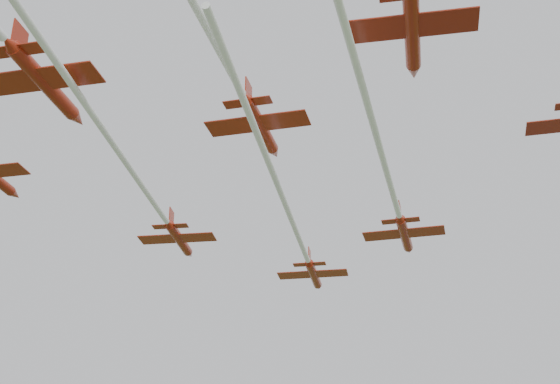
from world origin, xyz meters
The scene contains 4 objects.
jet_lead centered at (-2.61, 3.37, 50.49)m, with size 21.79×56.13×2.58m.
jet_row2_left centered at (-11.25, -11.44, 50.91)m, with size 21.31×50.11×2.54m.
jet_row2_right centered at (10.42, -2.09, 50.10)m, with size 15.81×49.39×2.58m.
jet_row3_mid centered at (4.55, -21.26, 53.70)m, with size 14.43×42.60×2.75m.
Camera 1 is at (32.89, -65.27, 19.09)m, focal length 50.00 mm.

